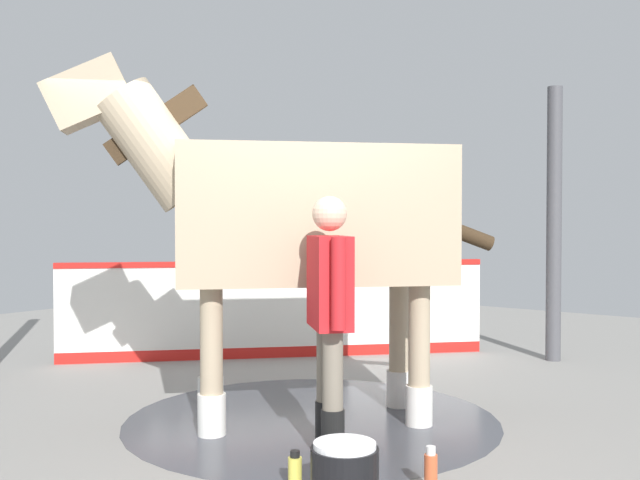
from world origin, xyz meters
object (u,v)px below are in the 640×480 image
handler (330,307)px  bottle_shampoo (295,471)px  horse (296,217)px  wash_bucket (345,471)px  bottle_spray (431,471)px

handler → bottle_shampoo: handler is taller
horse → wash_bucket: horse is taller
handler → bottle_spray: handler is taller
wash_bucket → bottle_shampoo: size_ratio=1.76×
horse → wash_bucket: bearing=92.0°
horse → handler: bearing=96.6°
wash_bucket → bottle_shampoo: 0.33m
horse → handler: 1.05m
bottle_shampoo → bottle_spray: size_ratio=0.82×
handler → bottle_spray: 1.19m
horse → handler: size_ratio=1.61×
bottle_shampoo → wash_bucket: bearing=-174.5°
handler → wash_bucket: bearing=-94.3°
handler → wash_bucket: handler is taller
horse → bottle_spray: horse is taller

